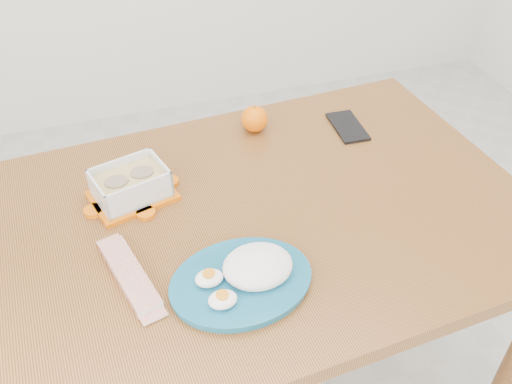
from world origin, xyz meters
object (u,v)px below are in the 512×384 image
object	(u,v)px
rice_plate	(246,275)
dining_table	(256,240)
orange_fruit	(254,119)
smartphone	(348,127)
food_container	(131,185)

from	to	relation	value
rice_plate	dining_table	bearing A→B (deg)	61.61
orange_fruit	rice_plate	size ratio (longest dim) A/B	0.23
orange_fruit	smartphone	bearing A→B (deg)	-15.19
food_container	dining_table	bearing A→B (deg)	-43.16
food_container	orange_fruit	size ratio (longest dim) A/B	2.98
orange_fruit	dining_table	bearing A→B (deg)	-106.95
smartphone	dining_table	bearing A→B (deg)	-140.92
food_container	smartphone	world-z (taller)	food_container
rice_plate	orange_fruit	bearing A→B (deg)	65.16
dining_table	smartphone	bearing A→B (deg)	32.03
food_container	smartphone	xyz separation A→B (m)	(0.61, 0.12, -0.03)
dining_table	orange_fruit	world-z (taller)	orange_fruit
dining_table	rice_plate	bearing A→B (deg)	-117.08
dining_table	orange_fruit	distance (m)	0.36
food_container	orange_fruit	xyz separation A→B (m)	(0.36, 0.19, -0.00)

